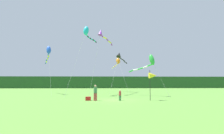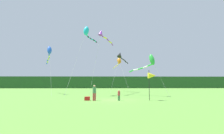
# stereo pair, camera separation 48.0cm
# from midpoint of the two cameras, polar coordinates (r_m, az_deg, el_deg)

# --- Properties ---
(ground_plane) EXTENTS (120.00, 120.00, 0.00)m
(ground_plane) POSITION_cam_midpoint_polar(r_m,az_deg,el_deg) (21.24, 0.10, -10.47)
(ground_plane) COLOR #5B9338
(distant_treeline) EXTENTS (108.00, 2.84, 4.21)m
(distant_treeline) POSITION_cam_midpoint_polar(r_m,az_deg,el_deg) (66.13, -1.78, -4.88)
(distant_treeline) COLOR #234C23
(distant_treeline) RESTS_ON ground
(person_adult) EXTENTS (0.39, 0.39, 1.77)m
(person_adult) POSITION_cam_midpoint_polar(r_m,az_deg,el_deg) (20.53, -5.99, -7.87)
(person_adult) COLOR #B23338
(person_adult) RESTS_ON ground
(person_child) EXTENTS (0.27, 0.27, 1.22)m
(person_child) POSITION_cam_midpoint_polar(r_m,az_deg,el_deg) (20.46, 1.87, -8.75)
(person_child) COLOR #3F724C
(person_child) RESTS_ON ground
(cooler_box) EXTENTS (0.60, 0.41, 0.44)m
(cooler_box) POSITION_cam_midpoint_polar(r_m,az_deg,el_deg) (20.93, -8.23, -9.90)
(cooler_box) COLOR red
(cooler_box) RESTS_ON ground
(banner_flag_pole) EXTENTS (0.90, 0.70, 3.47)m
(banner_flag_pole) POSITION_cam_midpoint_polar(r_m,az_deg,el_deg) (21.26, 12.19, -2.76)
(banner_flag_pole) COLOR black
(banner_flag_pole) RESTS_ON ground
(kite_green) EXTENTS (5.07, 4.65, 6.38)m
(kite_green) POSITION_cam_midpoint_polar(r_m,az_deg,el_deg) (27.76, 11.51, 1.84)
(kite_green) COLOR #B2B2B2
(kite_green) RESTS_ON ground
(kite_orange) EXTENTS (3.05, 8.38, 7.70)m
(kite_orange) POSITION_cam_midpoint_polar(r_m,az_deg,el_deg) (40.27, 1.50, 1.76)
(kite_orange) COLOR #B2B2B2
(kite_orange) RESTS_ON ground
(kite_black) EXTENTS (4.20, 7.97, 8.34)m
(kite_black) POSITION_cam_midpoint_polar(r_m,az_deg,el_deg) (36.39, 2.08, 3.65)
(kite_black) COLOR #B2B2B2
(kite_black) RESTS_ON ground
(kite_purple) EXTENTS (3.79, 6.81, 11.07)m
(kite_purple) POSITION_cam_midpoint_polar(r_m,az_deg,el_deg) (31.17, -3.57, 10.28)
(kite_purple) COLOR #B2B2B2
(kite_purple) RESTS_ON ground
(kite_blue) EXTENTS (3.94, 8.89, 8.45)m
(kite_blue) POSITION_cam_midpoint_polar(r_m,az_deg,el_deg) (33.53, -19.95, 4.46)
(kite_blue) COLOR #B2B2B2
(kite_blue) RESTS_ON ground
(kite_cyan) EXTENTS (3.98, 6.99, 11.11)m
(kite_cyan) POSITION_cam_midpoint_polar(r_m,az_deg,el_deg) (29.46, -8.54, 11.05)
(kite_cyan) COLOR #B2B2B2
(kite_cyan) RESTS_ON ground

